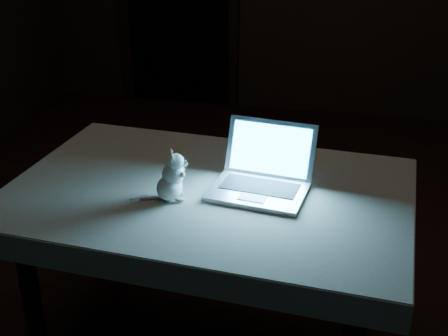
# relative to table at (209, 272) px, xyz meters

# --- Properties ---
(floor) EXTENTS (5.00, 5.00, 0.00)m
(floor) POSITION_rel_table_xyz_m (0.07, 0.59, -0.37)
(floor) COLOR black
(floor) RESTS_ON ground
(table) EXTENTS (1.46, 0.99, 0.75)m
(table) POSITION_rel_table_xyz_m (0.00, 0.00, 0.00)
(table) COLOR black
(table) RESTS_ON floor
(tablecloth) EXTENTS (1.69, 1.32, 0.10)m
(tablecloth) POSITION_rel_table_xyz_m (-0.07, -0.03, 0.33)
(tablecloth) COLOR #C0B59E
(tablecloth) RESTS_ON table
(laptop) EXTENTS (0.38, 0.35, 0.24)m
(laptop) POSITION_rel_table_xyz_m (0.19, -0.01, 0.50)
(laptop) COLOR silver
(laptop) RESTS_ON tablecloth
(plush_mouse) EXTENTS (0.17, 0.17, 0.19)m
(plush_mouse) POSITION_rel_table_xyz_m (-0.12, -0.11, 0.48)
(plush_mouse) COLOR white
(plush_mouse) RESTS_ON tablecloth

